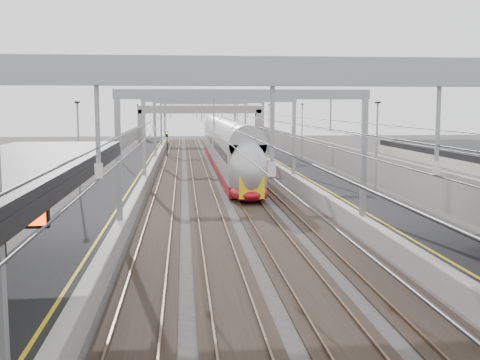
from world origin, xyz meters
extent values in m
cube|color=black|center=(-8.00, 45.00, 0.50)|extent=(4.00, 120.00, 1.00)
cube|color=black|center=(8.00, 45.00, 0.50)|extent=(4.00, 120.00, 1.00)
cube|color=black|center=(-4.50, 45.00, 0.04)|extent=(2.40, 140.00, 0.08)
cube|color=brown|center=(-5.22, 45.00, 0.13)|extent=(0.07, 140.00, 0.14)
cube|color=brown|center=(-3.78, 45.00, 0.13)|extent=(0.07, 140.00, 0.14)
cube|color=black|center=(-1.50, 45.00, 0.04)|extent=(2.40, 140.00, 0.08)
cube|color=brown|center=(-2.22, 45.00, 0.13)|extent=(0.07, 140.00, 0.14)
cube|color=brown|center=(-0.78, 45.00, 0.13)|extent=(0.07, 140.00, 0.14)
cube|color=black|center=(1.50, 45.00, 0.04)|extent=(2.40, 140.00, 0.08)
cube|color=brown|center=(0.78, 45.00, 0.13)|extent=(0.07, 140.00, 0.14)
cube|color=brown|center=(2.22, 45.00, 0.13)|extent=(0.07, 140.00, 0.14)
cube|color=black|center=(4.50, 45.00, 0.04)|extent=(2.40, 140.00, 0.08)
cube|color=brown|center=(3.78, 45.00, 0.13)|extent=(0.07, 140.00, 0.14)
cube|color=brown|center=(5.22, 45.00, 0.13)|extent=(0.07, 140.00, 0.14)
cube|color=gray|center=(0.00, 2.00, 7.35)|extent=(13.00, 0.25, 0.50)
cube|color=gray|center=(-6.30, 22.00, 4.30)|extent=(0.28, 0.28, 6.60)
cube|color=gray|center=(6.30, 22.00, 4.30)|extent=(0.28, 0.28, 6.60)
cube|color=gray|center=(0.00, 22.00, 7.35)|extent=(13.00, 0.25, 0.50)
cube|color=gray|center=(-6.30, 42.00, 4.30)|extent=(0.28, 0.28, 6.60)
cube|color=gray|center=(6.30, 42.00, 4.30)|extent=(0.28, 0.28, 6.60)
cube|color=gray|center=(0.00, 42.00, 7.35)|extent=(13.00, 0.25, 0.50)
cube|color=gray|center=(-6.30, 62.00, 4.30)|extent=(0.28, 0.28, 6.60)
cube|color=gray|center=(6.30, 62.00, 4.30)|extent=(0.28, 0.28, 6.60)
cube|color=gray|center=(0.00, 62.00, 7.35)|extent=(13.00, 0.25, 0.50)
cube|color=gray|center=(-6.30, 82.00, 4.30)|extent=(0.28, 0.28, 6.60)
cube|color=gray|center=(6.30, 82.00, 4.30)|extent=(0.28, 0.28, 6.60)
cube|color=gray|center=(0.00, 82.00, 7.35)|extent=(13.00, 0.25, 0.50)
cube|color=gray|center=(-6.30, 100.00, 4.30)|extent=(0.28, 0.28, 6.60)
cube|color=gray|center=(6.30, 100.00, 4.30)|extent=(0.28, 0.28, 6.60)
cube|color=gray|center=(0.00, 100.00, 7.35)|extent=(13.00, 0.25, 0.50)
cylinder|color=#262628|center=(-4.50, 50.00, 5.50)|extent=(0.03, 140.00, 0.03)
cylinder|color=#262628|center=(-1.50, 50.00, 5.50)|extent=(0.03, 140.00, 0.03)
cylinder|color=#262628|center=(1.50, 50.00, 5.50)|extent=(0.03, 140.00, 0.03)
cylinder|color=#262628|center=(4.50, 50.00, 5.50)|extent=(0.03, 140.00, 0.03)
cylinder|color=black|center=(-9.70, 14.00, 3.00)|extent=(0.20, 0.20, 4.00)
cube|color=black|center=(-6.60, 4.00, 4.55)|extent=(1.60, 0.15, 0.55)
cube|color=#E53404|center=(-6.60, 3.92, 4.55)|extent=(1.50, 0.02, 0.42)
cube|color=gray|center=(0.00, 100.00, 6.20)|extent=(22.00, 2.20, 1.40)
cube|color=gray|center=(-10.50, 100.00, 3.10)|extent=(1.00, 2.20, 6.20)
cube|color=gray|center=(10.50, 100.00, 3.10)|extent=(1.00, 2.20, 6.20)
cube|color=gray|center=(-11.20, 45.00, 1.60)|extent=(0.30, 120.00, 3.20)
cube|color=gray|center=(11.20, 45.00, 1.60)|extent=(0.30, 120.00, 3.20)
cube|color=maroon|center=(1.50, 45.37, 0.61)|extent=(2.74, 23.32, 0.81)
cube|color=#96959A|center=(1.50, 45.37, 2.53)|extent=(2.74, 23.32, 3.04)
cube|color=black|center=(1.50, 37.21, 0.28)|extent=(2.03, 2.43, 0.51)
cube|color=maroon|center=(1.50, 69.09, 0.61)|extent=(2.74, 23.32, 0.81)
cube|color=#96959A|center=(1.50, 69.09, 2.53)|extent=(2.74, 23.32, 3.04)
cube|color=black|center=(1.50, 60.93, 0.28)|extent=(2.03, 2.43, 0.51)
ellipsoid|color=#96959A|center=(1.50, 33.51, 2.23)|extent=(2.74, 5.27, 4.26)
cube|color=yellow|center=(1.50, 31.33, 1.32)|extent=(1.72, 0.12, 1.52)
cube|color=black|center=(1.50, 31.79, 2.84)|extent=(1.62, 0.58, 0.95)
cylinder|color=black|center=(-5.20, 71.53, 1.50)|extent=(0.12, 0.12, 3.00)
cube|color=black|center=(-5.20, 71.53, 3.10)|extent=(0.32, 0.22, 0.75)
sphere|color=#0CE526|center=(-5.20, 71.40, 3.25)|extent=(0.16, 0.16, 0.16)
cylinder|color=black|center=(3.20, 70.27, 1.50)|extent=(0.12, 0.12, 3.00)
cube|color=black|center=(3.20, 70.27, 3.10)|extent=(0.32, 0.22, 0.75)
sphere|color=#0CE526|center=(3.20, 70.14, 3.25)|extent=(0.16, 0.16, 0.16)
cylinder|color=black|center=(5.40, 77.81, 1.50)|extent=(0.12, 0.12, 3.00)
cube|color=black|center=(5.40, 77.81, 3.10)|extent=(0.32, 0.22, 0.75)
sphere|color=#0CE526|center=(5.40, 77.68, 3.25)|extent=(0.16, 0.16, 0.16)
camera|label=1|loc=(-3.05, -8.42, 6.75)|focal=45.00mm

